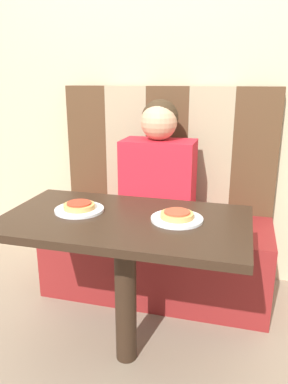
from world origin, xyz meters
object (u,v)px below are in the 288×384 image
object	(u,v)px
plate_left	(79,210)
plate_right	(177,219)
person	(159,165)
pizza_right	(177,215)
pizza_left	(79,206)

from	to	relation	value
plate_left	plate_right	bearing A→B (deg)	0.00
plate_left	person	bearing A→B (deg)	70.18
plate_left	pizza_right	bearing A→B (deg)	0.00
plate_right	pizza_left	size ratio (longest dim) A/B	1.58
plate_right	pizza_right	world-z (taller)	pizza_right
person	plate_right	size ratio (longest dim) A/B	3.22
plate_left	pizza_left	distance (m)	0.02
person	plate_left	size ratio (longest dim) A/B	3.22
plate_left	pizza_left	world-z (taller)	pizza_left
plate_right	pizza_left	distance (m)	0.45
pizza_left	person	bearing A→B (deg)	70.18
pizza_left	pizza_right	xyz separation A→B (m)	(0.45, 0.00, 0.00)
person	pizza_left	bearing A→B (deg)	-109.82
plate_right	pizza_right	xyz separation A→B (m)	(-0.00, 0.00, 0.02)
pizza_left	pizza_right	size ratio (longest dim) A/B	1.00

